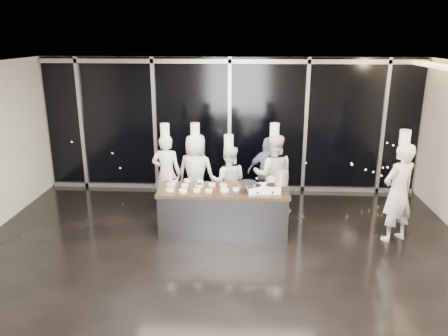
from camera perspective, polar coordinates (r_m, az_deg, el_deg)
The scene contains 15 objects.
ground at distance 7.78m, azimuth -0.42°, elevation -11.27°, with size 9.00×9.00×0.00m, color black.
room_shell at distance 6.99m, azimuth 0.98°, elevation 5.10°, with size 9.02×7.02×3.21m.
window_wall at distance 10.48m, azimuth 0.74°, elevation 5.55°, with size 8.90×0.11×3.20m.
demo_counter at distance 8.40m, azimuth -0.04°, elevation -5.63°, with size 2.46×0.86×0.90m.
stove at distance 8.11m, azimuth 5.18°, elevation -2.66°, with size 0.63×0.43×0.14m.
frying_pan at distance 8.03m, azimuth 3.02°, elevation -2.04°, with size 0.60×0.37×0.06m.
stock_pot at distance 8.09m, azimuth 7.51°, elevation -1.29°, with size 0.25×0.25×0.25m, color #BBBBBE.
prep_bowls at distance 8.32m, azimuth -3.53°, elevation -2.39°, with size 1.41×0.74×0.05m.
squeeze_bottle at distance 8.64m, azimuth -7.02°, elevation -1.23°, with size 0.06×0.06×0.21m.
chef_far_left at distance 9.36m, azimuth -7.51°, elevation -0.61°, with size 0.65×0.45×1.94m.
chef_left at distance 9.36m, azimuth -3.68°, elevation -0.56°, with size 0.95×0.74×1.93m.
chef_center at distance 9.05m, azimuth 0.60°, elevation -1.73°, with size 0.76×0.61×1.76m.
guest at distance 9.46m, azimuth 5.77°, elevation -0.78°, with size 1.02×0.75×1.61m.
chef_right at distance 9.24m, azimuth 6.42°, elevation -0.79°, with size 0.86×0.68×1.96m.
chef_side at distance 8.55m, azimuth 21.79°, elevation -2.90°, with size 0.81×0.72×2.10m.
Camera 1 is at (0.44, -6.83, 3.70)m, focal length 35.00 mm.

